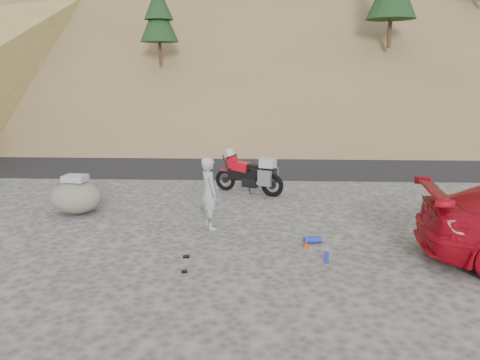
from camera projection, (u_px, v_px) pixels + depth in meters
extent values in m
plane|color=#403E3B|center=(211.00, 231.00, 11.65)|extent=(140.00, 140.00, 0.00)
cube|color=black|center=(232.00, 162.00, 20.40)|extent=(120.00, 7.00, 0.05)
cube|color=brown|center=(270.00, 19.00, 38.89)|extent=(110.00, 51.90, 46.72)
cube|color=brown|center=(270.00, 16.00, 38.82)|extent=(110.00, 43.28, 36.46)
cylinder|color=#352013|center=(160.00, 50.00, 24.29)|extent=(0.17, 0.17, 1.40)
cone|color=black|center=(159.00, 19.00, 23.93)|extent=(2.00, 2.00, 2.25)
cone|color=black|center=(158.00, 2.00, 23.74)|extent=(1.50, 1.50, 1.76)
cylinder|color=#352013|center=(390.00, 30.00, 24.54)|extent=(0.22, 0.22, 1.82)
torus|color=black|center=(225.00, 180.00, 15.53)|extent=(0.71, 0.41, 0.72)
cylinder|color=black|center=(225.00, 180.00, 15.53)|extent=(0.23, 0.15, 0.22)
torus|color=black|center=(272.00, 185.00, 14.79)|extent=(0.76, 0.45, 0.76)
cylinder|color=black|center=(272.00, 185.00, 14.79)|extent=(0.25, 0.18, 0.24)
cylinder|color=black|center=(228.00, 168.00, 15.40)|extent=(0.40, 0.23, 0.88)
cylinder|color=black|center=(232.00, 156.00, 15.23)|extent=(0.32, 0.64, 0.05)
cube|color=black|center=(247.00, 175.00, 15.12)|extent=(1.30, 0.78, 0.33)
cube|color=black|center=(250.00, 182.00, 15.12)|extent=(0.58, 0.50, 0.30)
cube|color=#9C0815|center=(241.00, 166.00, 15.16)|extent=(0.65, 0.53, 0.34)
cube|color=#9C0815|center=(233.00, 162.00, 15.26)|extent=(0.45, 0.47, 0.38)
cube|color=silver|center=(230.00, 153.00, 15.23)|extent=(0.25, 0.35, 0.28)
cube|color=black|center=(255.00, 167.00, 14.93)|extent=(0.64, 0.46, 0.13)
cube|color=black|center=(267.00, 170.00, 14.76)|extent=(0.43, 0.34, 0.11)
cube|color=#B4B5B9|center=(265.00, 178.00, 14.54)|extent=(0.45, 0.30, 0.49)
cube|color=#B4B5B9|center=(272.00, 175.00, 15.04)|extent=(0.45, 0.30, 0.49)
cube|color=#939499|center=(268.00, 163.00, 14.70)|extent=(0.57, 0.53, 0.28)
cube|color=#9C0815|center=(225.00, 170.00, 15.45)|extent=(0.35, 0.25, 0.04)
cylinder|color=black|center=(249.00, 189.00, 14.97)|extent=(0.12, 0.22, 0.40)
cylinder|color=#B4B5B9|center=(264.00, 183.00, 14.74)|extent=(0.49, 0.29, 0.14)
imported|color=#939499|center=(210.00, 228.00, 11.91)|extent=(0.68, 0.79, 1.84)
ellipsoid|color=#5E5951|center=(77.00, 197.00, 13.03)|extent=(1.74, 1.61, 0.92)
cube|color=#939499|center=(75.00, 178.00, 12.91)|extent=(0.71, 0.59, 0.18)
cylinder|color=#192A9B|center=(313.00, 240.00, 10.84)|extent=(0.43, 0.23, 0.16)
cylinder|color=#192A9B|center=(327.00, 258.00, 9.71)|extent=(0.09, 0.09, 0.24)
cone|color=#A92B0B|center=(306.00, 245.00, 10.52)|extent=(0.14, 0.14, 0.18)
cube|color=black|center=(186.00, 257.00, 10.02)|extent=(0.14, 0.10, 0.04)
cube|color=black|center=(184.00, 272.00, 9.28)|extent=(0.13, 0.10, 0.04)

